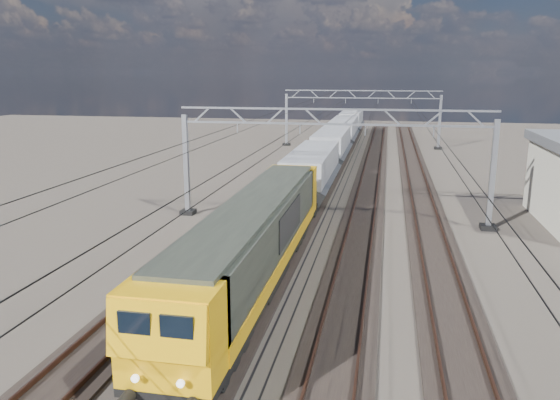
% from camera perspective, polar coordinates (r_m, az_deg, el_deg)
% --- Properties ---
extents(ground, '(160.00, 160.00, 0.00)m').
position_cam_1_polar(ground, '(30.95, 4.49, -4.18)').
color(ground, black).
rests_on(ground, ground).
extents(track_outer_west, '(2.60, 140.00, 0.30)m').
position_cam_1_polar(track_outer_west, '(32.13, -6.21, -3.43)').
color(track_outer_west, black).
rests_on(track_outer_west, ground).
extents(track_loco, '(2.60, 140.00, 0.30)m').
position_cam_1_polar(track_loco, '(31.21, 0.83, -3.86)').
color(track_loco, black).
rests_on(track_loco, ground).
extents(track_inner_east, '(2.60, 140.00, 0.30)m').
position_cam_1_polar(track_inner_east, '(30.78, 8.20, -4.24)').
color(track_inner_east, black).
rests_on(track_inner_east, ground).
extents(track_outer_east, '(2.60, 140.00, 0.30)m').
position_cam_1_polar(track_outer_east, '(30.86, 15.65, -4.55)').
color(track_outer_east, black).
rests_on(track_outer_east, ground).
extents(catenary_gantry_mid, '(19.90, 0.90, 7.11)m').
position_cam_1_polar(catenary_gantry_mid, '(33.94, 5.41, 4.12)').
color(catenary_gantry_mid, '#9BA0A9').
rests_on(catenary_gantry_mid, ground).
extents(catenary_gantry_far, '(19.90, 0.90, 7.11)m').
position_cam_1_polar(catenary_gantry_far, '(69.64, 8.48, 8.65)').
color(catenary_gantry_far, '#9BA0A9').
rests_on(catenary_gantry_far, ground).
extents(overhead_wires, '(12.03, 140.00, 0.53)m').
position_cam_1_polar(overhead_wires, '(37.67, 6.10, 7.82)').
color(overhead_wires, black).
rests_on(overhead_wires, ground).
extents(locomotive, '(2.76, 21.10, 3.62)m').
position_cam_1_polar(locomotive, '(23.22, -2.63, -4.09)').
color(locomotive, black).
rests_on(locomotive, ground).
extents(hopper_wagon_lead, '(3.38, 13.00, 3.25)m').
position_cam_1_polar(hopper_wagon_lead, '(40.19, 3.37, 3.15)').
color(hopper_wagon_lead, black).
rests_on(hopper_wagon_lead, ground).
extents(hopper_wagon_mid, '(3.38, 13.00, 3.25)m').
position_cam_1_polar(hopper_wagon_mid, '(54.13, 5.44, 5.70)').
color(hopper_wagon_mid, black).
rests_on(hopper_wagon_mid, ground).
extents(hopper_wagon_third, '(3.38, 13.00, 3.25)m').
position_cam_1_polar(hopper_wagon_third, '(68.19, 6.67, 7.20)').
color(hopper_wagon_third, black).
rests_on(hopper_wagon_third, ground).
extents(hopper_wagon_fourth, '(3.38, 13.00, 3.25)m').
position_cam_1_polar(hopper_wagon_fourth, '(82.29, 7.48, 8.19)').
color(hopper_wagon_fourth, black).
rests_on(hopper_wagon_fourth, ground).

